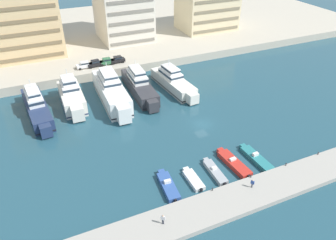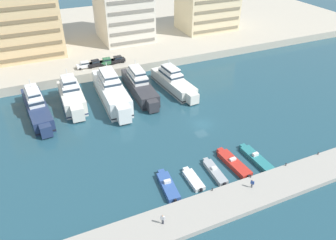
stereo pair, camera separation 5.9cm
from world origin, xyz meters
name	(u,v)px [view 2 (the right image)]	position (x,y,z in m)	size (l,w,h in m)	color
ground_plane	(202,124)	(0.00, 0.00, 0.00)	(400.00, 400.00, 0.00)	#234C5B
quay_promenade	(115,31)	(0.00, 64.85, 1.17)	(180.00, 70.00, 2.35)	#BCB29E
pier_dock	(267,188)	(0.00, -21.29, 0.44)	(120.00, 6.13, 0.88)	#A8A399
yacht_navy_far_left	(37,106)	(-31.24, 18.11, 2.08)	(5.40, 20.18, 7.60)	navy
yacht_ivory_left	(72,96)	(-23.45, 19.29, 2.36)	(5.00, 16.12, 8.31)	silver
yacht_white_mid_left	(111,91)	(-14.59, 17.39, 2.64)	(5.59, 22.12, 8.70)	white
yacht_charcoal_center_left	(139,85)	(-7.29, 18.63, 2.14)	(4.99, 20.67, 7.72)	#333338
yacht_ivory_center	(173,81)	(1.30, 17.41, 1.93)	(5.91, 19.18, 7.15)	silver
motorboat_blue_far_left	(168,186)	(-14.30, -14.23, 0.45)	(2.57, 7.59, 1.40)	#33569E
motorboat_white_left	(193,179)	(-9.82, -14.54, 0.36)	(1.83, 6.00, 0.81)	white
motorboat_grey_mid_left	(215,172)	(-5.56, -14.37, 0.41)	(1.87, 7.20, 1.17)	#9EA3A8
motorboat_red_center_left	(234,163)	(-1.42, -13.87, 0.49)	(2.61, 8.67, 1.34)	red
motorboat_teal_center	(256,158)	(3.12, -14.34, 0.42)	(2.23, 8.53, 1.36)	teal
car_white_far_left	(85,65)	(-17.34, 33.70, 3.32)	(4.11, 1.95, 1.80)	white
car_black_left	(95,63)	(-14.49, 33.60, 3.32)	(4.19, 2.11, 1.80)	black
car_green_mid_left	(106,61)	(-11.33, 33.69, 3.32)	(4.10, 1.92, 1.80)	#2D6642
car_black_center_left	(118,59)	(-8.17, 33.72, 3.32)	(4.14, 2.01, 1.80)	black
apartment_block_far_left	(17,7)	(-30.53, 51.21, 15.82)	(21.09, 16.76, 28.86)	#E0BC84
apartment_block_mid_left	(208,0)	(29.58, 50.83, 12.09)	(19.01, 14.38, 21.37)	beige
pedestrian_near_edge	(252,183)	(-2.42, -20.43, 1.82)	(0.41, 0.54, 1.59)	#4C515B
pedestrian_mid_deck	(163,219)	(-18.21, -21.25, 1.91)	(0.56, 0.47, 1.75)	#282D3D
bollard_west	(212,189)	(-8.51, -18.48, 1.20)	(0.20, 0.20, 0.61)	#2D2D33
bollard_west_mid	(251,176)	(-1.16, -18.48, 1.20)	(0.20, 0.20, 0.61)	#2D2D33
bollard_east_mid	(286,164)	(6.19, -18.48, 1.20)	(0.20, 0.20, 0.61)	#2D2D33
bollard_east	(318,153)	(13.54, -18.48, 1.20)	(0.20, 0.20, 0.61)	#2D2D33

